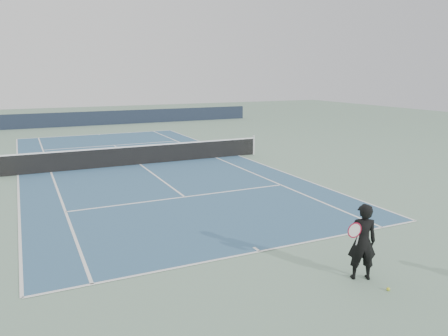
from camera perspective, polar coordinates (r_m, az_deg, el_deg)
name	(u,v)px	position (r m, az deg, el deg)	size (l,w,h in m)	color
ground	(140,165)	(21.94, -10.91, 0.44)	(80.00, 80.00, 0.00)	gray
court_surface	(140,164)	(21.94, -10.91, 0.46)	(10.97, 23.77, 0.01)	#345A7C
tennis_net	(140,155)	(21.84, -10.96, 1.74)	(12.90, 0.10, 1.07)	silver
windscreen_far	(86,119)	(39.27, -17.53, 6.15)	(30.00, 0.25, 1.20)	black
tennis_player	(362,242)	(10.03, 17.59, -9.15)	(0.84, 0.69, 1.72)	black
tennis_ball	(388,289)	(10.01, 20.66, -14.57)	(0.07, 0.07, 0.07)	yellow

